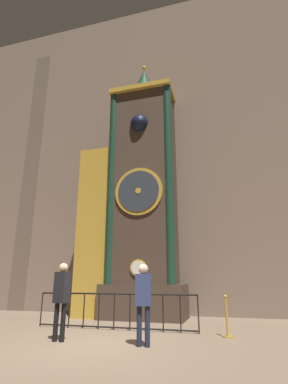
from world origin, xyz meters
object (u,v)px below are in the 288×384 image
visitor_near (62,293)px  stanchion_post (227,323)px  clock_tower (133,200)px  visitor_far (143,295)px

visitor_near → stanchion_post: bearing=38.8°
clock_tower → visitor_near: (-0.31, -4.38, -3.35)m
visitor_near → visitor_far: 1.99m
clock_tower → stanchion_post: clock_tower is taller
visitor_near → visitor_far: bearing=15.2°
clock_tower → stanchion_post: (3.35, -2.76, -4.08)m
clock_tower → stanchion_post: bearing=-39.4°
clock_tower → visitor_far: bearing=-69.0°
visitor_far → stanchion_post: 2.43m
clock_tower → visitor_near: 5.53m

